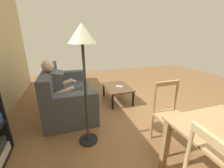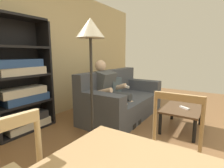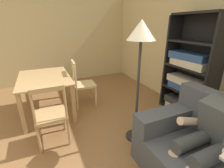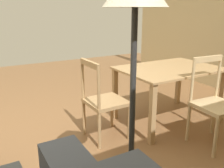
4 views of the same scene
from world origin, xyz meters
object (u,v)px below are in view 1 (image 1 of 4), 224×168
object	(u,v)px
dining_chair_facing_couch	(171,116)
person_lounging	(64,88)
couch	(66,94)
tv_remote	(119,86)
coffee_table	(117,89)
floor_lamp	(83,46)

from	to	relation	value
dining_chair_facing_couch	person_lounging	bearing A→B (deg)	47.57
couch	person_lounging	size ratio (longest dim) A/B	1.67
person_lounging	couch	bearing A→B (deg)	-5.36
person_lounging	dining_chair_facing_couch	xyz separation A→B (m)	(-1.31, -1.43, -0.13)
tv_remote	dining_chair_facing_couch	world-z (taller)	dining_chair_facing_couch
coffee_table	tv_remote	distance (m)	0.08
coffee_table	floor_lamp	size ratio (longest dim) A/B	0.49
person_lounging	floor_lamp	world-z (taller)	floor_lamp
couch	tv_remote	size ratio (longest dim) A/B	11.11
couch	floor_lamp	xyz separation A→B (m)	(-1.23, -0.27, 1.08)
person_lounging	floor_lamp	size ratio (longest dim) A/B	0.67
person_lounging	coffee_table	size ratio (longest dim) A/B	1.37
dining_chair_facing_couch	floor_lamp	xyz separation A→B (m)	(0.41, 1.13, 0.97)
coffee_table	dining_chair_facing_couch	bearing A→B (deg)	-172.36
person_lounging	floor_lamp	bearing A→B (deg)	-161.49
couch	tv_remote	bearing A→B (deg)	-92.49
floor_lamp	tv_remote	bearing A→B (deg)	-38.86
person_lounging	dining_chair_facing_couch	size ratio (longest dim) A/B	1.23
tv_remote	floor_lamp	bearing A→B (deg)	-6.06
dining_chair_facing_couch	floor_lamp	distance (m)	1.54
tv_remote	floor_lamp	world-z (taller)	floor_lamp
tv_remote	dining_chair_facing_couch	xyz separation A→B (m)	(-1.59, -0.18, 0.06)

